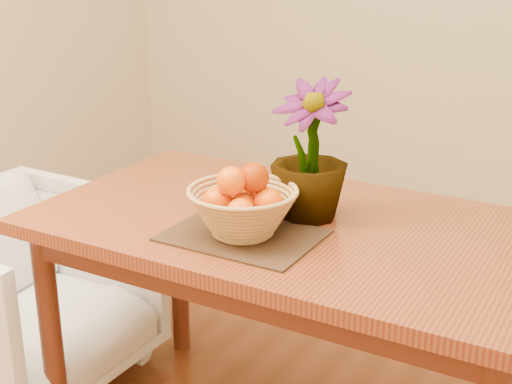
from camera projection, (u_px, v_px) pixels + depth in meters
The scene contains 6 objects.
table at pixel (291, 249), 1.96m from camera, with size 1.40×0.80×0.75m.
placemat at pixel (243, 235), 1.82m from camera, with size 0.38×0.29×0.01m, color #392214.
wicker_basket at pixel (243, 213), 1.80m from camera, with size 0.28×0.28×0.12m.
orange_pile at pixel (244, 193), 1.79m from camera, with size 0.19×0.19×0.14m.
potted_plant at pixel (310, 151), 1.89m from camera, with size 0.21×0.21×0.38m, color #1A4F16.
armchair at pixel (24, 285), 2.41m from camera, with size 0.71×0.66×0.73m, color #88705E.
Camera 1 is at (0.81, -1.31, 1.46)m, focal length 50.00 mm.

